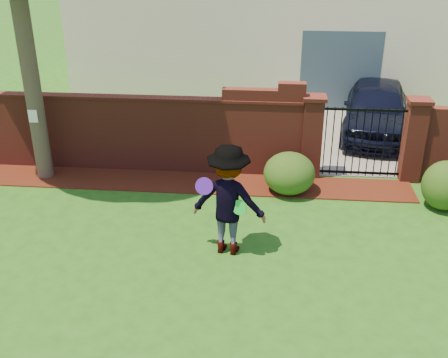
# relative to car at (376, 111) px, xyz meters

# --- Properties ---
(ground) EXTENTS (80.00, 80.00, 0.01)m
(ground) POSITION_rel_car_xyz_m (-4.26, -6.73, -0.72)
(ground) COLOR #245916
(ground) RESTS_ON ground
(mulch_bed) EXTENTS (11.10, 1.08, 0.03)m
(mulch_bed) POSITION_rel_car_xyz_m (-5.21, -3.39, -0.70)
(mulch_bed) COLOR #3C140A
(mulch_bed) RESTS_ON ground
(brick_wall) EXTENTS (8.70, 0.31, 2.16)m
(brick_wall) POSITION_rel_car_xyz_m (-6.27, -2.73, 0.21)
(brick_wall) COLOR maroon
(brick_wall) RESTS_ON ground
(pillar_left) EXTENTS (0.50, 0.50, 1.88)m
(pillar_left) POSITION_rel_car_xyz_m (-1.86, -2.73, 0.24)
(pillar_left) COLOR maroon
(pillar_left) RESTS_ON ground
(pillar_right) EXTENTS (0.50, 0.50, 1.88)m
(pillar_right) POSITION_rel_car_xyz_m (0.34, -2.73, 0.24)
(pillar_right) COLOR maroon
(pillar_right) RESTS_ON ground
(iron_gate) EXTENTS (1.78, 0.03, 1.60)m
(iron_gate) POSITION_rel_car_xyz_m (-0.76, -2.73, 0.13)
(iron_gate) COLOR black
(iron_gate) RESTS_ON ground
(driveway) EXTENTS (3.20, 8.00, 0.01)m
(driveway) POSITION_rel_car_xyz_m (-0.76, 1.27, -0.71)
(driveway) COLOR gray
(driveway) RESTS_ON ground
(car) EXTENTS (2.41, 4.45, 1.44)m
(car) POSITION_rel_car_xyz_m (0.00, 0.00, 0.00)
(car) COLOR black
(car) RESTS_ON ground
(paper_notice) EXTENTS (0.20, 0.01, 0.28)m
(paper_notice) POSITION_rel_car_xyz_m (-7.86, -3.52, 0.78)
(paper_notice) COLOR white
(paper_notice) RESTS_ON tree
(shrub_left) EXTENTS (1.09, 1.09, 0.89)m
(shrub_left) POSITION_rel_car_xyz_m (-2.35, -3.64, -0.27)
(shrub_left) COLOR #1D4514
(shrub_left) RESTS_ON ground
(shrub_middle) EXTENTS (0.92, 0.92, 1.01)m
(shrub_middle) POSITION_rel_car_xyz_m (0.73, -4.07, -0.21)
(shrub_middle) COLOR #1D4514
(shrub_middle) RESTS_ON ground
(man) EXTENTS (1.39, 0.94, 1.98)m
(man) POSITION_rel_car_xyz_m (-3.45, -6.06, 0.27)
(man) COLOR gray
(man) RESTS_ON ground
(frisbee_purple) EXTENTS (0.30, 0.10, 0.30)m
(frisbee_purple) POSITION_rel_car_xyz_m (-3.83, -6.20, 0.60)
(frisbee_purple) COLOR #611FC5
(frisbee_purple) RESTS_ON man
(frisbee_green) EXTENTS (0.27, 0.15, 0.26)m
(frisbee_green) POSITION_rel_car_xyz_m (-3.24, -6.25, 0.26)
(frisbee_green) COLOR #1CD33A
(frisbee_green) RESTS_ON man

